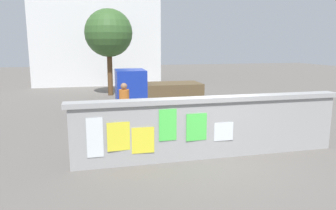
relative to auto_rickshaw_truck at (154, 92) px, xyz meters
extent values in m
plane|color=#605B56|center=(0.29, 2.16, -0.90)|extent=(60.00, 60.00, 0.00)
cube|color=#979797|center=(0.29, -5.84, -0.17)|extent=(6.98, 0.30, 1.46)
cube|color=#979797|center=(0.29, -5.84, 0.62)|extent=(7.18, 0.42, 0.12)
cube|color=silver|center=(-2.61, -6.00, -0.13)|extent=(0.37, 0.01, 0.94)
cube|color=yellow|center=(-2.07, -6.00, -0.14)|extent=(0.54, 0.04, 0.69)
cube|color=yellow|center=(-1.49, -6.00, -0.27)|extent=(0.54, 0.02, 0.64)
cube|color=#4CD84C|center=(-0.89, -6.00, 0.06)|extent=(0.44, 0.02, 0.78)
cube|color=#4CD84C|center=(-0.15, -6.00, -0.03)|extent=(0.54, 0.03, 0.69)
cube|color=silver|center=(0.57, -6.00, -0.20)|extent=(0.51, 0.03, 0.47)
cylinder|color=black|center=(-1.11, -0.63, -0.55)|extent=(0.70, 0.22, 0.70)
cylinder|color=black|center=(-1.08, 0.67, -0.55)|extent=(0.70, 0.22, 0.70)
cylinder|color=black|center=(1.39, -0.68, -0.55)|extent=(0.70, 0.22, 0.70)
cylinder|color=black|center=(1.42, 0.62, -0.55)|extent=(0.70, 0.22, 0.70)
cube|color=#1933A5|center=(-0.99, 0.02, 0.20)|extent=(1.23, 1.53, 1.50)
cube|color=brown|center=(0.81, -0.02, -0.10)|extent=(2.43, 1.55, 0.90)
cylinder|color=black|center=(2.10, -3.70, -0.60)|extent=(0.60, 0.13, 0.60)
cylinder|color=black|center=(3.40, -3.76, -0.60)|extent=(0.61, 0.15, 0.60)
cube|color=red|center=(2.75, -3.73, -0.32)|extent=(1.01, 0.29, 0.32)
cube|color=black|center=(2.95, -3.74, -0.14)|extent=(0.57, 0.25, 0.10)
cube|color=#262626|center=(2.20, -3.70, -0.05)|extent=(0.07, 0.56, 0.03)
cylinder|color=black|center=(1.40, -4.63, -0.57)|extent=(0.66, 0.15, 0.66)
cylinder|color=black|center=(0.37, -4.81, -0.57)|extent=(0.66, 0.15, 0.66)
cube|color=#197233|center=(0.88, -4.72, -0.39)|extent=(0.94, 0.21, 0.06)
cylinder|color=#197233|center=(0.74, -4.75, -0.17)|extent=(0.03, 0.03, 0.40)
cube|color=black|center=(0.74, -4.75, 0.03)|extent=(0.21, 0.11, 0.05)
cube|color=black|center=(1.35, -4.64, -0.02)|extent=(0.12, 0.44, 0.03)
cylinder|color=black|center=(-1.85, -4.52, -0.57)|extent=(0.64, 0.23, 0.66)
cylinder|color=black|center=(-0.85, -4.82, -0.57)|extent=(0.64, 0.23, 0.66)
cube|color=black|center=(-1.35, -4.67, -0.39)|extent=(0.92, 0.31, 0.06)
cylinder|color=black|center=(-1.21, -4.71, -0.17)|extent=(0.04, 0.04, 0.40)
cube|color=black|center=(-1.21, -4.71, 0.03)|extent=(0.21, 0.13, 0.05)
cube|color=black|center=(-1.81, -4.54, -0.02)|extent=(0.16, 0.43, 0.03)
cylinder|color=yellow|center=(-1.47, -2.67, -0.50)|extent=(0.12, 0.12, 0.80)
cylinder|color=yellow|center=(-1.64, -2.62, -0.50)|extent=(0.12, 0.12, 0.80)
cylinder|color=#BF6626|center=(-1.56, -2.65, 0.20)|extent=(0.43, 0.43, 0.60)
sphere|color=#8C664C|center=(-1.56, -2.65, 0.61)|extent=(0.22, 0.22, 0.22)
cylinder|color=brown|center=(-1.47, 5.30, 0.39)|extent=(0.29, 0.29, 2.58)
sphere|color=#355B29|center=(-1.47, 5.30, 2.61)|extent=(2.66, 2.66, 2.66)
cube|color=silver|center=(-1.96, 12.85, 3.33)|extent=(8.86, 6.68, 8.46)
camera|label=1|loc=(-2.70, -13.29, 1.97)|focal=34.39mm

